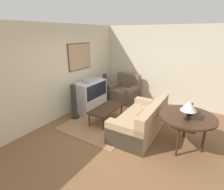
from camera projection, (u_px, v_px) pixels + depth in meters
ground_plane at (124, 133)px, 4.53m from camera, size 12.00×12.00×0.00m
wall_back at (62, 72)px, 5.14m from camera, size 12.00×0.10×2.70m
wall_right at (161, 65)px, 6.17m from camera, size 0.06×12.00×2.70m
area_rug at (106, 120)px, 5.17m from camera, size 2.32×1.82×0.01m
tv at (91, 95)px, 5.81m from camera, size 1.13×0.55×1.04m
couch at (141, 121)px, 4.48m from camera, size 1.91×0.97×0.84m
armchair at (124, 92)px, 6.63m from camera, size 0.92×0.99×0.97m
coffee_table at (106, 109)px, 5.03m from camera, size 1.10×0.55×0.41m
console_table at (187, 118)px, 3.76m from camera, size 1.18×1.18×0.78m
table_lamp at (189, 106)px, 3.48m from camera, size 0.32×0.32×0.41m
mantel_clock at (190, 109)px, 3.75m from camera, size 0.17×0.10×0.24m
speaker_tower_left at (74, 103)px, 5.15m from camera, size 0.25×0.25×1.05m
speaker_tower_right at (105, 89)px, 6.44m from camera, size 0.25×0.25×1.05m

